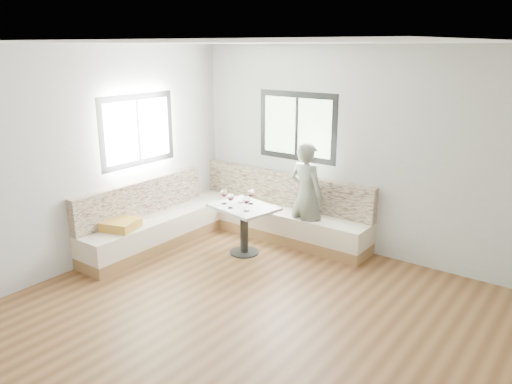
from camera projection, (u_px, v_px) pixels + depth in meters
room at (237, 189)px, 4.93m from camera, size 5.01×5.01×2.81m
banquette at (223, 219)px, 7.29m from camera, size 2.90×2.80×0.95m
table at (244, 218)px, 6.80m from camera, size 0.94×0.79×0.69m
person at (306, 196)px, 6.95m from camera, size 0.62×0.47×1.53m
olive_ramekin at (241, 202)px, 6.88m from camera, size 0.09×0.09×0.04m
wine_glass_a at (224, 193)px, 6.80m from camera, size 0.10×0.10×0.22m
wine_glass_b at (230, 197)px, 6.63m from camera, size 0.10×0.10×0.22m
wine_glass_c at (246, 200)px, 6.50m from camera, size 0.10×0.10×0.22m
wine_glass_d at (251, 193)px, 6.80m from camera, size 0.10×0.10×0.22m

